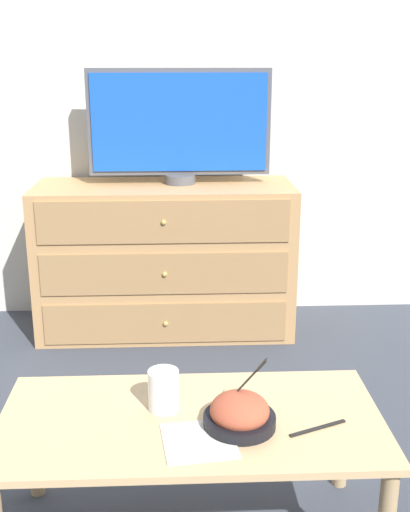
{
  "coord_description": "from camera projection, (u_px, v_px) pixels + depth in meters",
  "views": [
    {
      "loc": [
        -0.02,
        -3.22,
        1.3
      ],
      "look_at": [
        0.06,
        -1.31,
        0.7
      ],
      "focal_mm": 45.0,
      "sensor_mm": 36.0,
      "label": 1
    }
  ],
  "objects": [
    {
      "name": "takeout_bowl",
      "position": [
        240.0,
        414.0,
        1.65
      ],
      "size": [
        0.19,
        0.19,
        0.19
      ],
      "color": "black",
      "rests_on": "coffee_table"
    },
    {
      "name": "coffee_table",
      "position": [
        191.0,
        435.0,
        1.72
      ],
      "size": [
        1.02,
        0.5,
        0.38
      ],
      "color": "tan",
      "rests_on": "ground_plane"
    },
    {
      "name": "ground_plane",
      "position": [
        183.0,
        308.0,
        3.46
      ],
      "size": [
        12.0,
        12.0,
        0.0
      ],
      "primitive_type": "plane",
      "color": "#383D47"
    },
    {
      "name": "tv",
      "position": [
        179.0,
        125.0,
        2.95
      ],
      "size": [
        0.84,
        0.14,
        0.53
      ],
      "color": "#515156",
      "rests_on": "dresser"
    },
    {
      "name": "dresser",
      "position": [
        165.0,
        259.0,
        3.1
      ],
      "size": [
        1.21,
        0.47,
        0.72
      ],
      "color": "tan",
      "rests_on": "ground_plane"
    },
    {
      "name": "napkin",
      "position": [
        199.0,
        441.0,
        1.6
      ],
      "size": [
        0.2,
        0.2,
        0.0
      ],
      "color": "silver",
      "rests_on": "coffee_table"
    },
    {
      "name": "drink_cup",
      "position": [
        164.0,
        392.0,
        1.73
      ],
      "size": [
        0.08,
        0.08,
        0.11
      ],
      "color": "#9E6638",
      "rests_on": "coffee_table"
    },
    {
      "name": "wall_back",
      "position": [
        180.0,
        56.0,
        3.09
      ],
      "size": [
        12.0,
        0.05,
        2.6
      ],
      "color": "silver",
      "rests_on": "ground_plane"
    },
    {
      "name": "knife",
      "position": [
        318.0,
        428.0,
        1.65
      ],
      "size": [
        0.16,
        0.07,
        0.01
      ],
      "color": "black",
      "rests_on": "coffee_table"
    }
  ]
}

